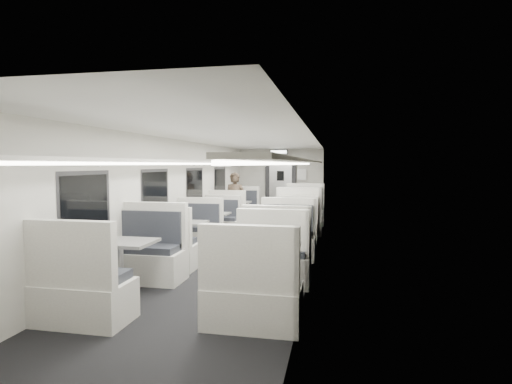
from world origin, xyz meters
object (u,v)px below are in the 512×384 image
at_px(booth_left_a, 236,214).
at_px(booth_right_d, 265,272).
at_px(booth_right_b, 295,229).
at_px(booth_left_b, 213,226).
at_px(booth_left_d, 120,269).
at_px(vestibule_door, 281,187).
at_px(booth_left_c, 184,240).
at_px(booth_right_c, 282,247).
at_px(exit_sign, 279,152).
at_px(booth_right_a, 302,215).
at_px(passenger, 235,202).

height_order(booth_left_a, booth_right_d, booth_right_d).
xyz_separation_m(booth_left_a, booth_right_b, (2.00, -2.29, -0.03)).
xyz_separation_m(booth_right_b, booth_right_d, (0.00, -3.99, 0.05)).
relative_size(booth_left_b, booth_left_d, 0.84).
height_order(booth_left_b, booth_right_d, booth_right_d).
bearing_deg(vestibule_door, booth_left_c, -98.42).
xyz_separation_m(booth_right_c, exit_sign, (-1.00, 6.70, 1.88)).
xyz_separation_m(booth_left_b, booth_left_d, (0.00, -4.27, 0.07)).
relative_size(booth_left_c, vestibule_door, 1.01).
bearing_deg(vestibule_door, booth_right_c, -82.07).
xyz_separation_m(booth_left_b, exit_sign, (1.00, 4.37, 1.93)).
distance_m(booth_left_a, exit_sign, 3.01).
relative_size(booth_left_a, booth_left_b, 1.10).
xyz_separation_m(booth_left_a, booth_right_c, (2.00, -4.58, 0.01)).
bearing_deg(exit_sign, booth_left_a, -115.33).
xyz_separation_m(booth_right_a, booth_right_b, (0.00, -2.17, -0.07)).
height_order(passenger, vestibule_door, vestibule_door).
bearing_deg(booth_right_c, vestibule_door, 97.93).
bearing_deg(passenger, booth_left_a, 105.82).
bearing_deg(booth_left_c, booth_left_b, 90.00).
relative_size(passenger, vestibule_door, 0.78).
height_order(booth_left_c, booth_right_d, booth_right_d).
height_order(booth_left_d, booth_right_a, booth_right_a).
bearing_deg(booth_right_d, booth_left_d, -172.78).
height_order(booth_right_a, exit_sign, exit_sign).
bearing_deg(booth_left_c, booth_right_d, -46.72).
bearing_deg(booth_right_c, booth_left_d, -135.73).
height_order(booth_left_b, booth_right_b, booth_right_b).
distance_m(booth_left_c, booth_right_c, 2.05).
bearing_deg(booth_left_c, passenger, 86.33).
bearing_deg(exit_sign, booth_right_a, -65.87).
height_order(booth_right_d, passenger, passenger).
bearing_deg(passenger, exit_sign, 77.88).
height_order(booth_right_c, exit_sign, exit_sign).
bearing_deg(booth_left_a, passenger, -76.80).
xyz_separation_m(booth_right_d, exit_sign, (-1.00, 8.39, 1.88)).
height_order(booth_left_d, exit_sign, exit_sign).
height_order(booth_left_b, booth_left_c, booth_left_c).
bearing_deg(exit_sign, booth_left_d, -96.60).
bearing_deg(booth_right_c, booth_left_a, 113.58).
relative_size(booth_left_b, booth_right_a, 0.83).
xyz_separation_m(booth_left_c, exit_sign, (1.00, 6.27, 1.90)).
bearing_deg(booth_left_b, booth_right_b, -0.93).
relative_size(booth_right_b, booth_right_d, 0.88).
relative_size(booth_left_a, booth_left_c, 1.02).
height_order(booth_left_b, booth_right_a, booth_right_a).
xyz_separation_m(booth_left_a, booth_left_d, (0.00, -6.53, 0.03)).
distance_m(booth_left_a, booth_right_b, 3.04).
relative_size(booth_left_a, booth_right_a, 0.91).
xyz_separation_m(passenger, exit_sign, (0.79, 3.01, 1.46)).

